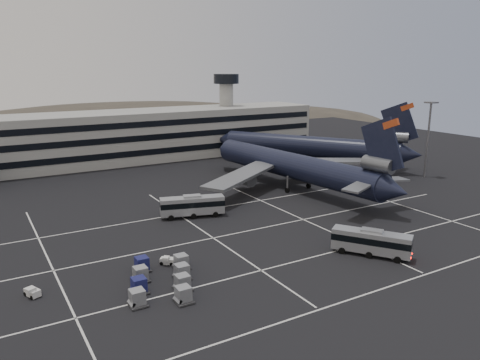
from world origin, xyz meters
name	(u,v)px	position (x,y,z in m)	size (l,w,h in m)	color
ground	(259,239)	(0.00, 0.00, 0.00)	(260.00, 260.00, 0.00)	black
lane_markings	(261,236)	(0.95, 0.72, 0.01)	(90.00, 55.62, 0.01)	silver
terminal	(112,138)	(-2.95, 71.14, 6.93)	(125.00, 26.00, 24.00)	gray
hills	(101,147)	(17.99, 170.00, -12.07)	(352.00, 180.00, 44.00)	#38332B
lightpole_right	(429,129)	(58.00, 15.00, 11.82)	(2.40, 2.40, 18.28)	slate
trijet_main	(294,166)	(23.19, 21.89, 5.25)	(47.18, 57.69, 18.08)	black
trijet_far	(312,146)	(42.58, 39.50, 5.43)	(37.38, 51.11, 18.08)	black
bus_near	(371,241)	(10.43, -13.66, 2.15)	(8.43, 10.61, 3.92)	#9FA2A7
bus_far	(192,205)	(-4.30, 15.46, 2.22)	(11.76, 5.79, 4.05)	#9FA2A7
tug_a	(33,292)	(-33.30, -2.32, 0.57)	(1.88, 2.29, 1.28)	silver
tug_b	(168,260)	(-15.97, -1.79, 0.56)	(2.24, 2.17, 1.26)	silver
uld_cluster	(161,278)	(-19.11, -7.32, 0.94)	(11.03, 13.50, 1.93)	#2D2D30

